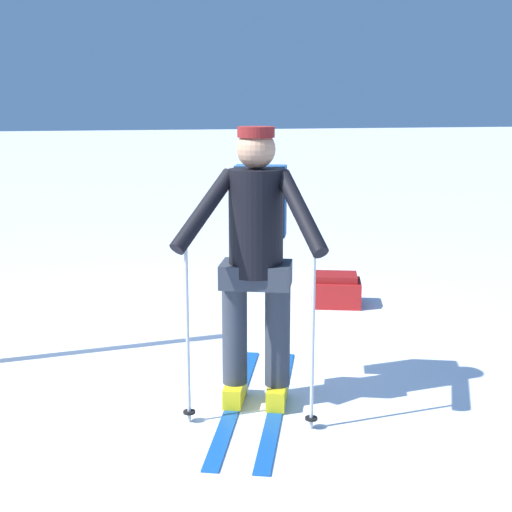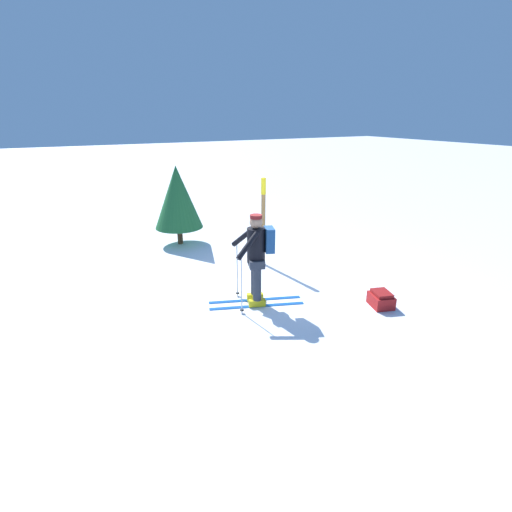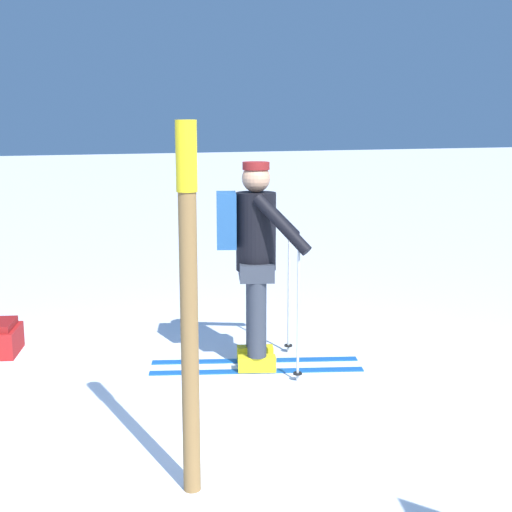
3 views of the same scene
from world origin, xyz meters
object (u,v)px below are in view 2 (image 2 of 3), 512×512
at_px(skier, 257,255).
at_px(pine_tree, 177,197).
at_px(dropped_backpack, 381,299).
at_px(trail_marker, 263,216).

relative_size(skier, pine_tree, 0.84).
xyz_separation_m(skier, pine_tree, (0.13, -4.06, 0.31)).
distance_m(dropped_backpack, pine_tree, 5.71).
bearing_deg(pine_tree, dropped_backpack, 111.30).
distance_m(trail_marker, pine_tree, 2.66).
xyz_separation_m(dropped_backpack, pine_tree, (2.03, -5.22, 1.11)).
bearing_deg(dropped_backpack, pine_tree, -68.70).
bearing_deg(dropped_backpack, trail_marker, -73.64).
relative_size(skier, dropped_backpack, 3.32).
bearing_deg(trail_marker, skier, 57.78).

